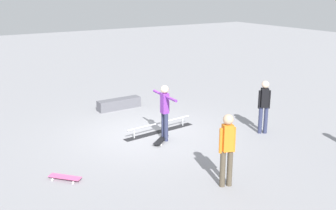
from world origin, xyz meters
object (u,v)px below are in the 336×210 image
object	(u,v)px
grind_rail	(160,128)
bystander_black_shirt	(264,104)
skate_ledge	(119,104)
skater_main	(165,109)
loose_skateboard_pink	(65,177)
skateboard_main	(161,140)
bystander_orange_shirt	(227,146)

from	to	relation	value
grind_rail	bystander_black_shirt	bearing A→B (deg)	140.16
skate_ledge	skater_main	world-z (taller)	skater_main
grind_rail	loose_skateboard_pink	distance (m)	3.98
skateboard_main	loose_skateboard_pink	distance (m)	3.30
skateboard_main	bystander_black_shirt	xyz separation A→B (m)	(-3.08, 1.00, 0.87)
skateboard_main	bystander_orange_shirt	bearing A→B (deg)	-131.06
grind_rail	skate_ledge	xyz separation A→B (m)	(-0.03, -2.96, 0.06)
bystander_black_shirt	loose_skateboard_pink	xyz separation A→B (m)	(6.26, -0.13, -0.87)
skate_ledge	skater_main	distance (m)	3.74
bystander_black_shirt	grind_rail	bearing A→B (deg)	177.14
grind_rail	bystander_black_shirt	distance (m)	3.30
skater_main	loose_skateboard_pink	distance (m)	3.63
skateboard_main	bystander_black_shirt	size ratio (longest dim) A/B	0.45
grind_rail	bystander_black_shirt	world-z (taller)	bystander_black_shirt
skater_main	bystander_orange_shirt	distance (m)	3.25
skate_ledge	bystander_orange_shirt	world-z (taller)	bystander_orange_shirt
skateboard_main	bystander_orange_shirt	distance (m)	3.25
skateboard_main	bystander_black_shirt	world-z (taller)	bystander_black_shirt
bystander_black_shirt	bystander_orange_shirt	world-z (taller)	bystander_orange_shirt
skate_ledge	loose_skateboard_pink	xyz separation A→B (m)	(3.64, 4.63, -0.12)
skateboard_main	loose_skateboard_pink	size ratio (longest dim) A/B	1.03
skateboard_main	grind_rail	bearing A→B (deg)	23.57
grind_rail	skateboard_main	distance (m)	0.91
skateboard_main	bystander_orange_shirt	world-z (taller)	bystander_orange_shirt
skateboard_main	loose_skateboard_pink	xyz separation A→B (m)	(3.18, 0.87, 0.00)
skate_ledge	loose_skateboard_pink	size ratio (longest dim) A/B	2.25
skater_main	bystander_orange_shirt	bearing A→B (deg)	-3.14
skater_main	grind_rail	bearing A→B (deg)	164.60
skate_ledge	skater_main	bearing A→B (deg)	85.87
skateboard_main	skater_main	bearing A→B (deg)	-9.44
grind_rail	skate_ledge	bearing A→B (deg)	-96.27
loose_skateboard_pink	skateboard_main	bearing A→B (deg)	63.95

